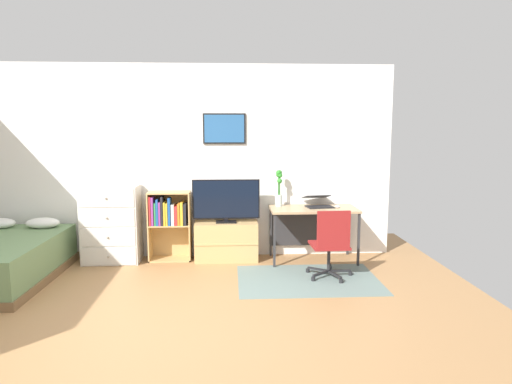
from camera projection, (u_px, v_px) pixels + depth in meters
name	position (u px, v px, depth m)	size (l,w,h in m)	color
ground_plane	(149.00, 328.00, 4.22)	(7.20, 7.20, 0.00)	#A87A4C
wall_back_with_posters	(176.00, 162.00, 6.43)	(6.12, 0.09, 2.70)	white
area_rug	(308.00, 279.00, 5.56)	(1.70, 1.20, 0.01)	slate
dresser	(111.00, 224.00, 6.23)	(0.75, 0.46, 1.06)	white
bookshelf	(169.00, 219.00, 6.32)	(0.57, 0.30, 0.96)	tan
tv_stand	(226.00, 241.00, 6.37)	(0.87, 0.41, 0.53)	tan
television	(226.00, 201.00, 6.26)	(0.92, 0.16, 0.60)	black
desk	(312.00, 216.00, 6.36)	(1.18, 0.61, 0.74)	tan
office_chair	(331.00, 242.00, 5.54)	(0.56, 0.58, 0.86)	#232326
laptop	(318.00, 202.00, 6.38)	(0.41, 0.44, 0.16)	black
computer_mouse	(337.00, 206.00, 6.28)	(0.06, 0.10, 0.03)	silver
bamboo_vase	(279.00, 186.00, 6.37)	(0.09, 0.10, 0.51)	silver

